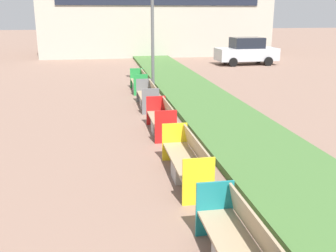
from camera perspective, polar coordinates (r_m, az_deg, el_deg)
planter_grass_strip at (r=10.71m, az=12.80°, el=-2.93°), size 2.80×120.00×0.18m
building_backdrop at (r=35.99m, az=-2.23°, el=17.27°), size 18.80×8.63×8.42m
bench_teal_frame at (r=5.74m, az=10.20°, el=-17.45°), size 0.65×2.14×0.94m
bench_yellow_frame at (r=8.57m, az=2.74°, el=-5.37°), size 0.65×2.43×0.94m
bench_red_frame at (r=11.82m, az=-0.93°, el=0.68°), size 0.65×1.98×0.94m
bench_grey_frame at (r=15.05m, az=-2.91°, el=4.07°), size 0.65×2.16×0.94m
bench_green_frame at (r=18.24m, az=-4.18°, el=6.17°), size 0.65×1.95×0.94m
street_lamp_post at (r=17.86m, az=-2.31°, el=17.45°), size 0.24×0.44×7.08m
parked_car_distant at (r=28.24m, az=11.33°, el=10.58°), size 4.26×2.00×1.86m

